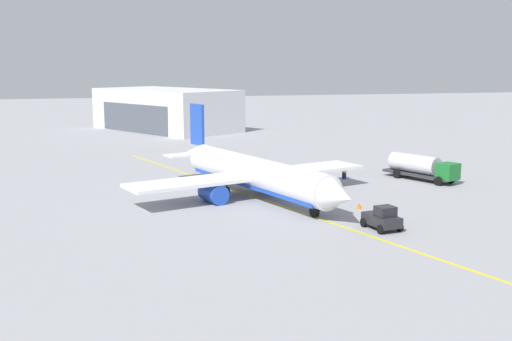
% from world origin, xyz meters
% --- Properties ---
extents(ground_plane, '(400.00, 400.00, 0.00)m').
position_xyz_m(ground_plane, '(0.00, 0.00, 0.00)').
color(ground_plane, '#939399').
extents(airplane, '(32.01, 28.52, 9.45)m').
position_xyz_m(airplane, '(-0.51, -0.17, 2.55)').
color(airplane, white).
rests_on(airplane, ground).
extents(fuel_tanker, '(10.18, 6.38, 3.15)m').
position_xyz_m(fuel_tanker, '(-4.76, 22.58, 1.72)').
color(fuel_tanker, '#2D2D33').
rests_on(fuel_tanker, ground).
extents(pushback_tug, '(3.88, 2.84, 2.20)m').
position_xyz_m(pushback_tug, '(15.58, 7.66, 1.01)').
color(pushback_tug, '#232328').
rests_on(pushback_tug, ground).
extents(refueling_worker, '(0.63, 0.59, 1.71)m').
position_xyz_m(refueling_worker, '(-7.81, 13.50, 0.82)').
color(refueling_worker, navy).
rests_on(refueling_worker, ground).
extents(safety_cone_nose, '(0.56, 0.56, 0.63)m').
position_xyz_m(safety_cone_nose, '(7.65, 8.89, 0.31)').
color(safety_cone_nose, '#F2590F').
rests_on(safety_cone_nose, ground).
extents(distant_hangar, '(36.00, 31.19, 8.85)m').
position_xyz_m(distant_hangar, '(-71.37, -2.37, 4.42)').
color(distant_hangar, silver).
rests_on(distant_hangar, ground).
extents(taxi_line_marking, '(69.41, 23.34, 0.01)m').
position_xyz_m(taxi_line_marking, '(0.00, 0.00, 0.01)').
color(taxi_line_marking, yellow).
rests_on(taxi_line_marking, ground).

